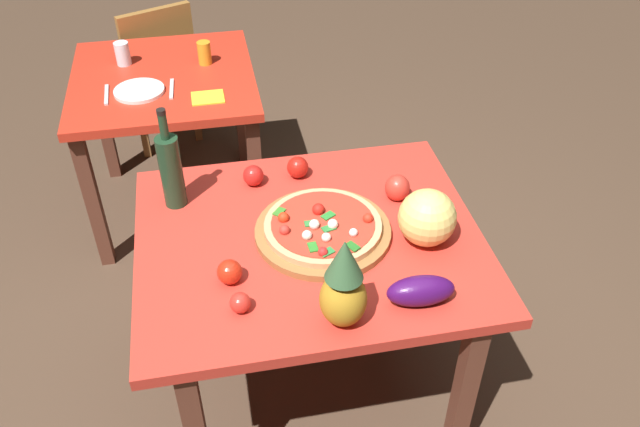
# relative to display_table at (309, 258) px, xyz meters

# --- Properties ---
(ground_plane) EXTENTS (10.00, 10.00, 0.00)m
(ground_plane) POSITION_rel_display_table_xyz_m (0.00, 0.00, -0.66)
(ground_plane) COLOR #4C3828
(display_table) EXTENTS (1.11, 0.95, 0.76)m
(display_table) POSITION_rel_display_table_xyz_m (0.00, 0.00, 0.00)
(display_table) COLOR brown
(display_table) RESTS_ON ground_plane
(background_table) EXTENTS (0.83, 0.87, 0.76)m
(background_table) POSITION_rel_display_table_xyz_m (-0.46, 1.24, -0.02)
(background_table) COLOR brown
(background_table) RESTS_ON ground_plane
(dining_chair) EXTENTS (0.52, 0.52, 0.85)m
(dining_chair) POSITION_rel_display_table_xyz_m (-0.53, 1.91, -0.18)
(dining_chair) COLOR olive
(dining_chair) RESTS_ON ground_plane
(pizza_board) EXTENTS (0.44, 0.44, 0.02)m
(pizza_board) POSITION_rel_display_table_xyz_m (0.05, -0.00, 0.11)
(pizza_board) COLOR olive
(pizza_board) RESTS_ON display_table
(pizza) EXTENTS (0.38, 0.38, 0.06)m
(pizza) POSITION_rel_display_table_xyz_m (0.04, -0.00, 0.13)
(pizza) COLOR tan
(pizza) RESTS_ON pizza_board
(wine_bottle) EXTENTS (0.08, 0.08, 0.37)m
(wine_bottle) POSITION_rel_display_table_xyz_m (-0.42, 0.26, 0.24)
(wine_bottle) COLOR #1D3A23
(wine_bottle) RESTS_ON display_table
(pineapple_left) EXTENTS (0.13, 0.13, 0.30)m
(pineapple_left) POSITION_rel_display_table_xyz_m (0.03, -0.37, 0.23)
(pineapple_left) COLOR #B98521
(pineapple_left) RESTS_ON display_table
(melon) EXTENTS (0.19, 0.19, 0.19)m
(melon) POSITION_rel_display_table_xyz_m (0.36, -0.09, 0.19)
(melon) COLOR #F1D36F
(melon) RESTS_ON display_table
(bell_pepper) EXTENTS (0.09, 0.09, 0.09)m
(bell_pepper) POSITION_rel_display_table_xyz_m (0.34, 0.14, 0.14)
(bell_pepper) COLOR red
(bell_pepper) RESTS_ON display_table
(eggplant) EXTENTS (0.20, 0.10, 0.09)m
(eggplant) POSITION_rel_display_table_xyz_m (0.26, -0.35, 0.14)
(eggplant) COLOR #3C0E51
(eggplant) RESTS_ON display_table
(tomato_by_bottle) EXTENTS (0.08, 0.08, 0.08)m
(tomato_by_bottle) POSITION_rel_display_table_xyz_m (0.02, 0.34, 0.13)
(tomato_by_bottle) COLOR red
(tomato_by_bottle) RESTS_ON display_table
(tomato_at_corner) EXTENTS (0.06, 0.06, 0.06)m
(tomato_at_corner) POSITION_rel_display_table_xyz_m (-0.25, -0.28, 0.12)
(tomato_at_corner) COLOR red
(tomato_at_corner) RESTS_ON display_table
(tomato_beside_pepper) EXTENTS (0.08, 0.08, 0.08)m
(tomato_beside_pepper) POSITION_rel_display_table_xyz_m (-0.27, -0.16, 0.13)
(tomato_beside_pepper) COLOR red
(tomato_beside_pepper) RESTS_ON display_table
(tomato_near_board) EXTENTS (0.07, 0.07, 0.07)m
(tomato_near_board) POSITION_rel_display_table_xyz_m (-0.14, 0.32, 0.13)
(tomato_near_board) COLOR red
(tomato_near_board) RESTS_ON display_table
(drinking_glass_juice) EXTENTS (0.06, 0.06, 0.11)m
(drinking_glass_juice) POSITION_rel_display_table_xyz_m (-0.26, 1.33, 0.15)
(drinking_glass_juice) COLOR orange
(drinking_glass_juice) RESTS_ON background_table
(drinking_glass_water) EXTENTS (0.07, 0.07, 0.11)m
(drinking_glass_water) POSITION_rel_display_table_xyz_m (-0.63, 1.39, 0.15)
(drinking_glass_water) COLOR silver
(drinking_glass_water) RESTS_ON background_table
(dinner_plate) EXTENTS (0.22, 0.22, 0.02)m
(dinner_plate) POSITION_rel_display_table_xyz_m (-0.56, 1.10, 0.10)
(dinner_plate) COLOR white
(dinner_plate) RESTS_ON background_table
(fork_utensil) EXTENTS (0.02, 0.18, 0.01)m
(fork_utensil) POSITION_rel_display_table_xyz_m (-0.70, 1.10, 0.10)
(fork_utensil) COLOR silver
(fork_utensil) RESTS_ON background_table
(knife_utensil) EXTENTS (0.02, 0.18, 0.01)m
(knife_utensil) POSITION_rel_display_table_xyz_m (-0.42, 1.10, 0.10)
(knife_utensil) COLOR silver
(knife_utensil) RESTS_ON background_table
(napkin_folded) EXTENTS (0.14, 0.12, 0.01)m
(napkin_folded) POSITION_rel_display_table_xyz_m (-0.27, 0.99, 0.10)
(napkin_folded) COLOR yellow
(napkin_folded) RESTS_ON background_table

